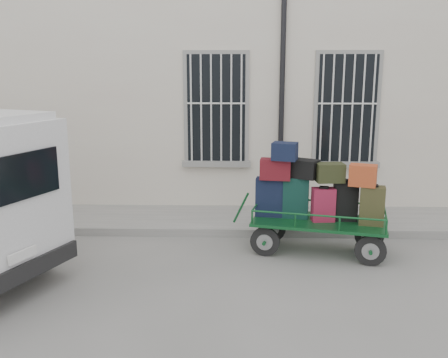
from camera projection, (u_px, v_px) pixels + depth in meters
The scene contains 4 objects.
ground at pixel (234, 266), 7.95m from camera, with size 80.00×80.00×0.00m, color slate.
building at pixel (236, 71), 12.65m from camera, with size 24.00×5.15×6.00m.
sidewalk at pixel (235, 220), 10.08m from camera, with size 24.00×1.70×0.15m, color gray.
luggage_cart at pixel (315, 200), 8.36m from camera, with size 2.63×1.46×1.88m.
Camera 1 is at (0.04, -7.45, 3.09)m, focal length 40.00 mm.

